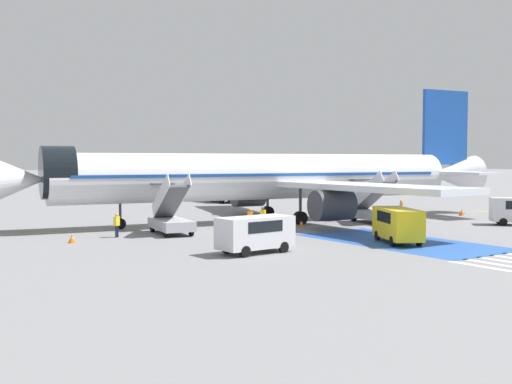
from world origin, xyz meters
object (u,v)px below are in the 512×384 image
at_px(boarding_stairs_forward, 171,219).
at_px(ground_crew_1, 401,208).
at_px(service_van_2, 255,231).
at_px(boarding_stairs_aft, 374,211).
at_px(ground_crew_2, 250,218).
at_px(traffic_cone_2, 462,212).
at_px(traffic_cone_1, 301,223).
at_px(traffic_cone_0, 72,238).
at_px(fuel_tanker, 219,187).
at_px(ground_crew_0, 117,224).
at_px(ground_crew_3, 263,217).
at_px(airliner, 273,177).
at_px(service_van_1, 398,222).

distance_m(boarding_stairs_forward, ground_crew_1, 21.79).
xyz_separation_m(boarding_stairs_forward, service_van_2, (-0.06, -10.86, 0.21)).
height_order(boarding_stairs_aft, ground_crew_2, boarding_stairs_aft).
bearing_deg(traffic_cone_2, traffic_cone_1, 175.08).
xyz_separation_m(service_van_2, traffic_cone_0, (-7.32, 10.20, -0.97)).
relative_size(boarding_stairs_aft, traffic_cone_1, 12.02).
bearing_deg(traffic_cone_0, fuel_tanker, 44.96).
bearing_deg(traffic_cone_2, boarding_stairs_forward, 174.44).
bearing_deg(ground_crew_2, ground_crew_0, -1.66).
height_order(ground_crew_0, traffic_cone_0, ground_crew_0).
height_order(service_van_2, traffic_cone_0, service_van_2).
height_order(ground_crew_3, traffic_cone_2, ground_crew_3).
distance_m(boarding_stairs_aft, ground_crew_3, 10.84).
height_order(fuel_tanker, ground_crew_3, fuel_tanker).
relative_size(fuel_tanker, ground_crew_2, 5.23).
height_order(service_van_2, traffic_cone_1, service_van_2).
bearing_deg(boarding_stairs_aft, airliner, 148.35).
bearing_deg(ground_crew_0, traffic_cone_0, 164.77).
distance_m(fuel_tanker, traffic_cone_1, 29.46).
bearing_deg(traffic_cone_1, traffic_cone_0, 178.05).
relative_size(service_van_2, ground_crew_3, 2.55).
height_order(boarding_stairs_forward, boarding_stairs_aft, boarding_stairs_aft).
distance_m(airliner, traffic_cone_0, 19.16).
distance_m(fuel_tanker, service_van_1, 40.63).
bearing_deg(service_van_1, ground_crew_3, 133.06).
xyz_separation_m(service_van_2, traffic_cone_1, (11.10, 9.58, -1.03)).
distance_m(ground_crew_0, traffic_cone_0, 3.63).
distance_m(boarding_stairs_aft, ground_crew_1, 4.12).
xyz_separation_m(fuel_tanker, service_van_2, (-20.09, -37.58, -0.60)).
relative_size(service_van_1, ground_crew_0, 2.99).
relative_size(service_van_1, traffic_cone_2, 8.10).
bearing_deg(airliner, traffic_cone_2, -97.54).
xyz_separation_m(service_van_1, ground_crew_2, (-3.82, 11.30, -0.39)).
bearing_deg(ground_crew_2, traffic_cone_2, -176.02).
bearing_deg(traffic_cone_0, traffic_cone_2, -3.44).
bearing_deg(ground_crew_0, ground_crew_2, -41.28).
bearing_deg(service_van_2, ground_crew_0, -164.09).
distance_m(service_van_1, traffic_cone_0, 20.97).
height_order(service_van_2, ground_crew_2, service_van_2).
xyz_separation_m(boarding_stairs_forward, boarding_stairs_aft, (17.60, -2.91, 0.01)).
height_order(airliner, service_van_2, airliner).
height_order(boarding_stairs_forward, ground_crew_3, boarding_stairs_forward).
bearing_deg(ground_crew_3, airliner, -69.38).
bearing_deg(ground_crew_3, traffic_cone_2, -118.64).
bearing_deg(traffic_cone_1, fuel_tanker, 72.20).
distance_m(boarding_stairs_forward, service_van_1, 15.97).
xyz_separation_m(service_van_2, ground_crew_0, (-3.90, 11.22, -0.30)).
bearing_deg(fuel_tanker, airliner, -109.45).
relative_size(traffic_cone_0, traffic_cone_1, 1.24).
bearing_deg(fuel_tanker, ground_crew_0, -131.40).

